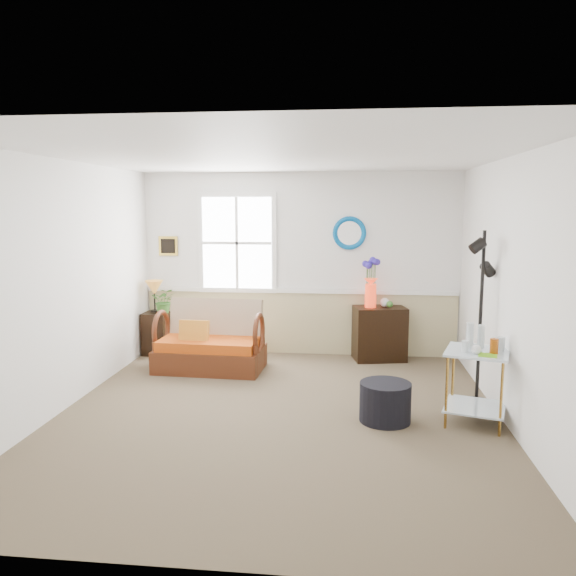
# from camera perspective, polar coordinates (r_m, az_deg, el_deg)

# --- Properties ---
(floor) EXTENTS (4.50, 5.00, 0.01)m
(floor) POSITION_cam_1_polar(r_m,az_deg,el_deg) (5.88, -1.03, -12.79)
(floor) COLOR brown
(floor) RESTS_ON ground
(ceiling) EXTENTS (4.50, 5.00, 0.01)m
(ceiling) POSITION_cam_1_polar(r_m,az_deg,el_deg) (5.52, -1.10, 13.32)
(ceiling) COLOR white
(ceiling) RESTS_ON walls
(walls) EXTENTS (4.51, 5.01, 2.60)m
(walls) POSITION_cam_1_polar(r_m,az_deg,el_deg) (5.55, -1.07, -0.17)
(walls) COLOR white
(walls) RESTS_ON floor
(wainscot) EXTENTS (4.46, 0.02, 0.90)m
(wainscot) POSITION_cam_1_polar(r_m,az_deg,el_deg) (8.13, 1.16, -3.56)
(wainscot) COLOR tan
(wainscot) RESTS_ON walls
(chair_rail) EXTENTS (4.46, 0.04, 0.06)m
(chair_rail) POSITION_cam_1_polar(r_m,az_deg,el_deg) (8.04, 1.17, -0.29)
(chair_rail) COLOR white
(chair_rail) RESTS_ON walls
(window) EXTENTS (1.14, 0.06, 1.44)m
(window) POSITION_cam_1_polar(r_m,az_deg,el_deg) (8.09, -5.20, 4.58)
(window) COLOR white
(window) RESTS_ON walls
(picture) EXTENTS (0.28, 0.03, 0.28)m
(picture) POSITION_cam_1_polar(r_m,az_deg,el_deg) (8.37, -12.06, 4.20)
(picture) COLOR #B19031
(picture) RESTS_ON walls
(mirror) EXTENTS (0.47, 0.07, 0.47)m
(mirror) POSITION_cam_1_polar(r_m,az_deg,el_deg) (7.94, 6.26, 5.57)
(mirror) COLOR #0872B2
(mirror) RESTS_ON walls
(loveseat) EXTENTS (1.40, 0.84, 0.89)m
(loveseat) POSITION_cam_1_polar(r_m,az_deg,el_deg) (7.39, -7.94, -4.86)
(loveseat) COLOR #541F0F
(loveseat) RESTS_ON floor
(throw_pillow) EXTENTS (0.38, 0.11, 0.38)m
(throw_pillow) POSITION_cam_1_polar(r_m,az_deg,el_deg) (7.34, -9.53, -4.72)
(throw_pillow) COLOR orange
(throw_pillow) RESTS_ON loveseat
(lamp_stand) EXTENTS (0.36, 0.36, 0.61)m
(lamp_stand) POSITION_cam_1_polar(r_m,az_deg,el_deg) (8.33, -13.21, -4.51)
(lamp_stand) COLOR black
(lamp_stand) RESTS_ON floor
(table_lamp) EXTENTS (0.32, 0.32, 0.46)m
(table_lamp) POSITION_cam_1_polar(r_m,az_deg,el_deg) (8.23, -13.41, -0.86)
(table_lamp) COLOR #B5742A
(table_lamp) RESTS_ON lamp_stand
(potted_plant) EXTENTS (0.38, 0.41, 0.28)m
(potted_plant) POSITION_cam_1_polar(r_m,az_deg,el_deg) (8.18, -12.47, -1.54)
(potted_plant) COLOR #3A762B
(potted_plant) RESTS_ON lamp_stand
(cabinet) EXTENTS (0.77, 0.57, 0.74)m
(cabinet) POSITION_cam_1_polar(r_m,az_deg,el_deg) (7.91, 9.27, -4.57)
(cabinet) COLOR black
(cabinet) RESTS_ON floor
(flower_vase) EXTENTS (0.23, 0.23, 0.67)m
(flower_vase) POSITION_cam_1_polar(r_m,az_deg,el_deg) (7.76, 8.41, 0.49)
(flower_vase) COLOR red
(flower_vase) RESTS_ON cabinet
(side_table) EXTENTS (0.72, 0.72, 0.73)m
(side_table) POSITION_cam_1_polar(r_m,az_deg,el_deg) (5.86, 18.53, -9.53)
(side_table) COLOR #A5782F
(side_table) RESTS_ON floor
(tabletop_items) EXTENTS (0.51, 0.51, 0.25)m
(tabletop_items) POSITION_cam_1_polar(r_m,az_deg,el_deg) (5.72, 19.19, -4.88)
(tabletop_items) COLOR silver
(tabletop_items) RESTS_ON side_table
(floor_lamp) EXTENTS (0.33, 0.33, 1.87)m
(floor_lamp) POSITION_cam_1_polar(r_m,az_deg,el_deg) (6.31, 18.96, -2.95)
(floor_lamp) COLOR black
(floor_lamp) RESTS_ON floor
(ottoman) EXTENTS (0.64, 0.64, 0.39)m
(ottoman) POSITION_cam_1_polar(r_m,az_deg,el_deg) (5.75, 9.85, -11.34)
(ottoman) COLOR black
(ottoman) RESTS_ON floor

